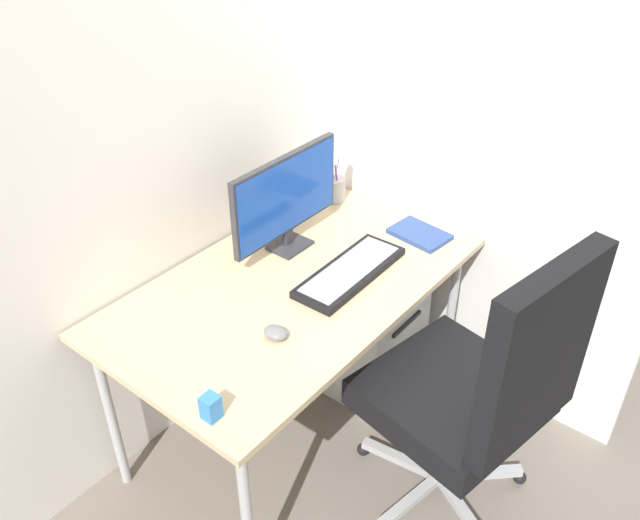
{
  "coord_description": "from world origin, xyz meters",
  "views": [
    {
      "loc": [
        -1.39,
        -1.23,
        2.06
      ],
      "look_at": [
        0.05,
        -0.08,
        0.82
      ],
      "focal_mm": 37.01,
      "sensor_mm": 36.0,
      "label": 1
    }
  ],
  "objects_px": {
    "filing_cabinet": "(355,321)",
    "pen_holder": "(334,189)",
    "desk_clamp_accessory": "(211,407)",
    "notebook": "(420,234)",
    "office_chair": "(481,387)",
    "keyboard": "(350,272)",
    "mouse": "(276,333)",
    "monitor": "(286,197)"
  },
  "relations": [
    {
      "from": "monitor",
      "to": "mouse",
      "type": "height_order",
      "value": "monitor"
    },
    {
      "from": "keyboard",
      "to": "mouse",
      "type": "bearing_deg",
      "value": -177.54
    },
    {
      "from": "keyboard",
      "to": "monitor",
      "type": "bearing_deg",
      "value": 88.35
    },
    {
      "from": "monitor",
      "to": "desk_clamp_accessory",
      "type": "distance_m",
      "value": 0.89
    },
    {
      "from": "monitor",
      "to": "keyboard",
      "type": "relative_size",
      "value": 1.13
    },
    {
      "from": "monitor",
      "to": "keyboard",
      "type": "height_order",
      "value": "monitor"
    },
    {
      "from": "filing_cabinet",
      "to": "mouse",
      "type": "bearing_deg",
      "value": -166.56
    },
    {
      "from": "office_chair",
      "to": "notebook",
      "type": "distance_m",
      "value": 0.71
    },
    {
      "from": "filing_cabinet",
      "to": "desk_clamp_accessory",
      "type": "height_order",
      "value": "desk_clamp_accessory"
    },
    {
      "from": "monitor",
      "to": "filing_cabinet",
      "type": "bearing_deg",
      "value": -34.16
    },
    {
      "from": "office_chair",
      "to": "keyboard",
      "type": "bearing_deg",
      "value": 81.51
    },
    {
      "from": "filing_cabinet",
      "to": "monitor",
      "type": "distance_m",
      "value": 0.7
    },
    {
      "from": "office_chair",
      "to": "filing_cabinet",
      "type": "bearing_deg",
      "value": 65.27
    },
    {
      "from": "desk_clamp_accessory",
      "to": "notebook",
      "type": "bearing_deg",
      "value": 2.41
    },
    {
      "from": "mouse",
      "to": "office_chair",
      "type": "bearing_deg",
      "value": -65.8
    },
    {
      "from": "pen_holder",
      "to": "notebook",
      "type": "height_order",
      "value": "pen_holder"
    },
    {
      "from": "keyboard",
      "to": "desk_clamp_accessory",
      "type": "height_order",
      "value": "desk_clamp_accessory"
    },
    {
      "from": "notebook",
      "to": "mouse",
      "type": "bearing_deg",
      "value": -176.26
    },
    {
      "from": "monitor",
      "to": "mouse",
      "type": "bearing_deg",
      "value": -143.16
    },
    {
      "from": "office_chair",
      "to": "notebook",
      "type": "height_order",
      "value": "office_chair"
    },
    {
      "from": "filing_cabinet",
      "to": "pen_holder",
      "type": "height_order",
      "value": "pen_holder"
    },
    {
      "from": "monitor",
      "to": "notebook",
      "type": "distance_m",
      "value": 0.55
    },
    {
      "from": "office_chair",
      "to": "pen_holder",
      "type": "bearing_deg",
      "value": 62.89
    },
    {
      "from": "notebook",
      "to": "pen_holder",
      "type": "bearing_deg",
      "value": 93.1
    },
    {
      "from": "mouse",
      "to": "desk_clamp_accessory",
      "type": "distance_m",
      "value": 0.36
    },
    {
      "from": "notebook",
      "to": "office_chair",
      "type": "bearing_deg",
      "value": -125.39
    },
    {
      "from": "pen_holder",
      "to": "office_chair",
      "type": "bearing_deg",
      "value": -117.11
    },
    {
      "from": "monitor",
      "to": "desk_clamp_accessory",
      "type": "height_order",
      "value": "monitor"
    },
    {
      "from": "filing_cabinet",
      "to": "keyboard",
      "type": "xyz_separation_m",
      "value": [
        -0.24,
        -0.14,
        0.45
      ]
    },
    {
      "from": "mouse",
      "to": "notebook",
      "type": "height_order",
      "value": "mouse"
    },
    {
      "from": "mouse",
      "to": "notebook",
      "type": "relative_size",
      "value": 0.37
    },
    {
      "from": "office_chair",
      "to": "keyboard",
      "type": "height_order",
      "value": "office_chair"
    },
    {
      "from": "keyboard",
      "to": "notebook",
      "type": "height_order",
      "value": "keyboard"
    },
    {
      "from": "monitor",
      "to": "notebook",
      "type": "xyz_separation_m",
      "value": [
        0.37,
        -0.35,
        -0.2
      ]
    },
    {
      "from": "pen_holder",
      "to": "desk_clamp_accessory",
      "type": "distance_m",
      "value": 1.26
    },
    {
      "from": "desk_clamp_accessory",
      "to": "mouse",
      "type": "bearing_deg",
      "value": 13.46
    },
    {
      "from": "notebook",
      "to": "desk_clamp_accessory",
      "type": "xyz_separation_m",
      "value": [
        -1.14,
        -0.05,
        0.03
      ]
    },
    {
      "from": "office_chair",
      "to": "desk_clamp_accessory",
      "type": "bearing_deg",
      "value": 145.29
    },
    {
      "from": "office_chair",
      "to": "pen_holder",
      "type": "height_order",
      "value": "office_chair"
    },
    {
      "from": "keyboard",
      "to": "notebook",
      "type": "bearing_deg",
      "value": -8.16
    },
    {
      "from": "monitor",
      "to": "desk_clamp_accessory",
      "type": "bearing_deg",
      "value": -152.69
    },
    {
      "from": "filing_cabinet",
      "to": "desk_clamp_accessory",
      "type": "relative_size",
      "value": 7.65
    }
  ]
}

